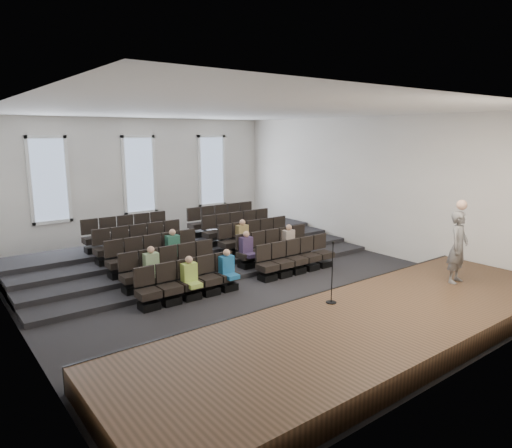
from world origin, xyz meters
The scene contains 14 objects.
ground centered at (0.00, 0.00, 0.00)m, with size 14.00×14.00×0.00m, color black.
ceiling centered at (0.00, 0.00, 5.01)m, with size 12.00×14.00×0.02m, color white.
wall_back centered at (0.00, 7.02, 2.50)m, with size 12.00×0.04×5.00m, color white.
wall_front centered at (0.00, -7.02, 2.50)m, with size 12.00×0.04×5.00m, color white.
wall_left centered at (-6.02, 0.00, 2.50)m, with size 0.04×14.00×5.00m, color white.
wall_right centered at (6.02, 0.00, 2.50)m, with size 0.04×14.00×5.00m, color white.
stage centered at (0.00, -5.10, 0.25)m, with size 11.80×3.60×0.50m, color #4D3321.
stage_lip centered at (0.00, -3.33, 0.25)m, with size 11.80×0.06×0.52m, color black.
risers centered at (0.00, 3.17, 0.20)m, with size 11.80×4.80×0.60m.
seating_rows centered at (0.00, 1.54, 0.68)m, with size 6.80×4.70×1.67m.
windows centered at (0.00, 6.95, 2.70)m, with size 8.44×0.10×3.24m.
audience centered at (-0.28, 0.45, 0.83)m, with size 5.45×2.64×1.10m.
speaker centered at (3.65, -4.93, 1.45)m, with size 0.70×0.46×1.91m, color #605E5B.
mic_stand centered at (-0.08, -3.99, 0.94)m, with size 0.25×0.25×1.48m.
Camera 1 is at (-7.59, -10.93, 4.37)m, focal length 32.00 mm.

